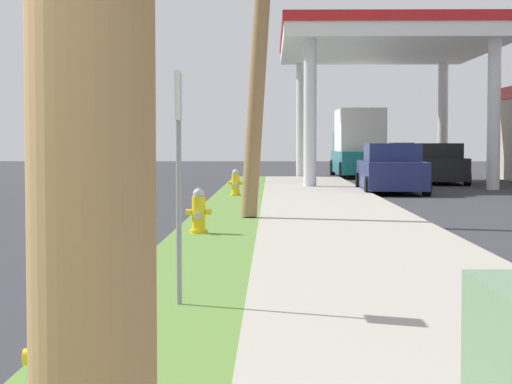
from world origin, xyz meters
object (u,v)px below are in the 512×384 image
object	(u,v)px
fire_hydrant_third	(236,184)
fire_hydrant_second	(199,213)
car_black_by_far_pump	(438,165)
fire_hydrant_nearest	(63,362)
truck_teal_at_forecourt	(358,145)
car_navy_by_near_pump	(391,170)
street_sign_post	(179,138)

from	to	relation	value
fire_hydrant_third	fire_hydrant_second	bearing A→B (deg)	-90.97
car_black_by_far_pump	fire_hydrant_third	bearing A→B (deg)	-125.42
car_black_by_far_pump	fire_hydrant_nearest	bearing A→B (deg)	-103.31
fire_hydrant_nearest	fire_hydrant_second	xyz separation A→B (m)	(-0.09, 10.48, 0.00)
car_black_by_far_pump	truck_teal_at_forecourt	xyz separation A→B (m)	(-2.50, 6.68, 0.77)
fire_hydrant_second	truck_teal_at_forecourt	distance (m)	28.69
car_navy_by_near_pump	fire_hydrant_third	bearing A→B (deg)	-143.73
street_sign_post	car_black_by_far_pump	world-z (taller)	street_sign_post
truck_teal_at_forecourt	car_black_by_far_pump	bearing A→B (deg)	-69.48
fire_hydrant_nearest	fire_hydrant_third	size ratio (longest dim) A/B	1.00
car_navy_by_near_pump	car_black_by_far_pump	world-z (taller)	same
street_sign_post	fire_hydrant_nearest	bearing A→B (deg)	-93.91
fire_hydrant_third	car_black_by_far_pump	distance (m)	12.90
car_navy_by_near_pump	truck_teal_at_forecourt	xyz separation A→B (m)	(0.19, 13.68, 0.77)
street_sign_post	truck_teal_at_forecourt	world-z (taller)	truck_teal_at_forecourt
fire_hydrant_second	car_black_by_far_pump	size ratio (longest dim) A/B	0.16
street_sign_post	car_black_by_far_pump	bearing A→B (deg)	75.51
fire_hydrant_second	street_sign_post	world-z (taller)	street_sign_post
fire_hydrant_third	truck_teal_at_forecourt	distance (m)	17.92
car_navy_by_near_pump	truck_teal_at_forecourt	world-z (taller)	truck_teal_at_forecourt
fire_hydrant_nearest	fire_hydrant_second	world-z (taller)	same
fire_hydrant_nearest	car_black_by_far_pump	size ratio (longest dim) A/B	0.16
fire_hydrant_third	truck_teal_at_forecourt	world-z (taller)	truck_teal_at_forecourt
fire_hydrant_second	car_navy_by_near_pump	size ratio (longest dim) A/B	0.16
car_navy_by_near_pump	car_black_by_far_pump	bearing A→B (deg)	68.96
fire_hydrant_nearest	car_navy_by_near_pump	world-z (taller)	car_navy_by_near_pump
street_sign_post	truck_teal_at_forecourt	bearing A→B (deg)	82.16
fire_hydrant_nearest	fire_hydrant_second	size ratio (longest dim) A/B	1.00
fire_hydrant_second	street_sign_post	bearing A→B (deg)	-87.10
car_navy_by_near_pump	truck_teal_at_forecourt	distance (m)	13.70
fire_hydrant_second	fire_hydrant_third	world-z (taller)	same
truck_teal_at_forecourt	car_navy_by_near_pump	bearing A→B (deg)	-90.81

